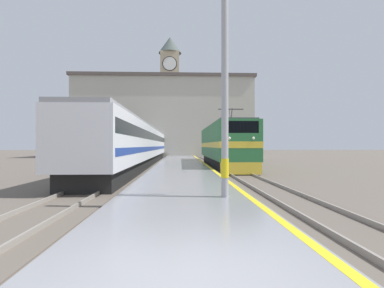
# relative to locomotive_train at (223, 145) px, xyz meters

# --- Properties ---
(ground_plane) EXTENTS (200.00, 200.00, 0.00)m
(ground_plane) POSITION_rel_locomotive_train_xyz_m (-3.90, 6.00, -2.02)
(ground_plane) COLOR #60564C
(platform) EXTENTS (4.36, 140.00, 0.40)m
(platform) POSITION_rel_locomotive_train_xyz_m (-3.90, 1.00, -1.82)
(platform) COLOR gray
(platform) RESTS_ON ground
(rail_track_near) EXTENTS (2.83, 140.00, 0.16)m
(rail_track_near) POSITION_rel_locomotive_train_xyz_m (0.00, 1.00, -1.99)
(rail_track_near) COLOR #60564C
(rail_track_near) RESTS_ON ground
(rail_track_far) EXTENTS (2.83, 140.00, 0.16)m
(rail_track_far) POSITION_rel_locomotive_train_xyz_m (-8.04, 1.00, -1.99)
(rail_track_far) COLOR #60564C
(rail_track_far) RESTS_ON ground
(locomotive_train) EXTENTS (2.92, 16.69, 4.93)m
(locomotive_train) POSITION_rel_locomotive_train_xyz_m (0.00, 0.00, 0.00)
(locomotive_train) COLOR black
(locomotive_train) RESTS_ON ground
(passenger_train) EXTENTS (2.92, 36.47, 3.86)m
(passenger_train) POSITION_rel_locomotive_train_xyz_m (-8.04, 1.96, 0.06)
(passenger_train) COLOR black
(passenger_train) RESTS_ON ground
(catenary_mast) EXTENTS (2.93, 0.24, 7.47)m
(catenary_mast) POSITION_rel_locomotive_train_xyz_m (-2.48, -18.49, 2.20)
(catenary_mast) COLOR #9E9EA3
(catenary_mast) RESTS_ON platform
(clock_tower) EXTENTS (4.81, 4.81, 24.90)m
(clock_tower) POSITION_rel_locomotive_train_xyz_m (-6.20, 35.26, 11.23)
(clock_tower) COLOR tan
(clock_tower) RESTS_ON ground
(station_building) EXTENTS (29.99, 10.58, 13.57)m
(station_building) POSITION_rel_locomotive_train_xyz_m (-6.78, 24.69, 4.79)
(station_building) COLOR #B7B2A3
(station_building) RESTS_ON ground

